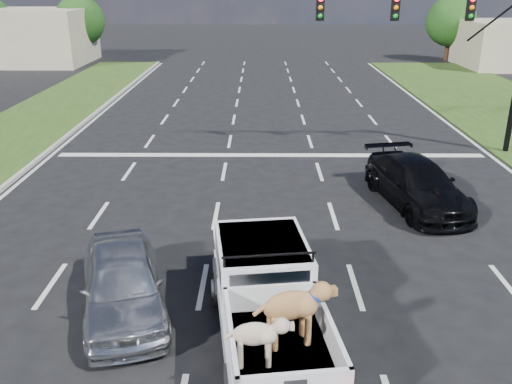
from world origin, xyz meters
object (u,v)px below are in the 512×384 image
at_px(traffic_signal, 462,32).
at_px(silver_sedan, 122,283).
at_px(pickup_truck, 269,304).
at_px(black_coupe, 416,184).

bearing_deg(traffic_signal, silver_sedan, -132.30).
bearing_deg(silver_sedan, traffic_signal, 31.60).
relative_size(pickup_truck, silver_sedan, 1.31).
bearing_deg(black_coupe, pickup_truck, -134.70).
height_order(traffic_signal, black_coupe, traffic_signal).
height_order(pickup_truck, silver_sedan, pickup_truck).
bearing_deg(traffic_signal, pickup_truck, -120.58).
bearing_deg(traffic_signal, black_coupe, -116.53).
xyz_separation_m(silver_sedan, black_coupe, (7.69, 5.92, 0.00)).
distance_m(pickup_truck, silver_sedan, 3.23).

